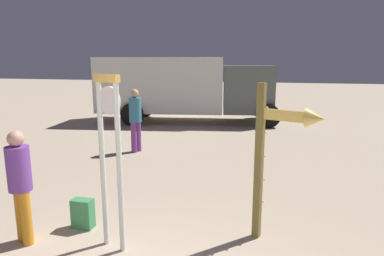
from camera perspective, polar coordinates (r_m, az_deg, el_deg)
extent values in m
cylinder|color=silver|center=(4.64, -14.95, -6.34)|extent=(0.07, 0.07, 2.24)
cylinder|color=silver|center=(4.41, -12.23, -7.11)|extent=(0.07, 0.07, 2.24)
cube|color=#F6C252|center=(4.32, -14.34, 8.22)|extent=(0.40, 0.21, 0.10)
cylinder|color=silver|center=(4.36, -13.87, 4.55)|extent=(0.36, 0.16, 0.36)
cube|color=black|center=(4.37, -13.63, 4.59)|extent=(0.05, 0.03, 0.08)
cube|color=black|center=(4.37, -13.63, 4.59)|extent=(0.13, 0.06, 0.02)
cube|color=olive|center=(4.76, 11.32, -5.85)|extent=(0.13, 0.13, 2.21)
cube|color=#F3CC5C|center=(4.50, 15.54, 2.05)|extent=(0.55, 0.24, 0.14)
cone|color=#F3CC5C|center=(4.39, 20.25, 1.56)|extent=(0.29, 0.31, 0.25)
sphere|color=beige|center=(4.92, 11.94, -12.16)|extent=(0.04, 0.04, 0.04)
sphere|color=#EDE296|center=(4.80, 12.10, -8.51)|extent=(0.04, 0.04, 0.04)
sphere|color=#F1E088|center=(4.70, 12.27, -4.70)|extent=(0.04, 0.04, 0.04)
sphere|color=#EFDD83|center=(4.62, 12.44, -0.74)|extent=(0.04, 0.04, 0.04)
sphere|color=#F0E798|center=(4.57, 12.61, 3.34)|extent=(0.04, 0.04, 0.04)
cylinder|color=orange|center=(5.38, -27.06, -13.04)|extent=(0.14, 0.14, 0.77)
cylinder|color=orange|center=(5.25, -26.37, -13.58)|extent=(0.14, 0.14, 0.77)
cylinder|color=#6F3D9A|center=(5.09, -27.40, -6.15)|extent=(0.31, 0.31, 0.61)
sphere|color=tan|center=(4.99, -27.83, -1.61)|extent=(0.21, 0.21, 0.21)
cube|color=#3B8E57|center=(5.49, -18.08, -13.67)|extent=(0.32, 0.18, 0.45)
cube|color=#289C61|center=(5.60, -17.43, -13.88)|extent=(0.22, 0.04, 0.20)
cylinder|color=#7E3B8F|center=(9.54, -9.13, -1.41)|extent=(0.16, 0.16, 0.85)
cylinder|color=#7E3B8F|center=(9.43, -9.86, -1.59)|extent=(0.16, 0.16, 0.85)
cylinder|color=teal|center=(9.35, -9.64, 3.05)|extent=(0.34, 0.34, 0.67)
sphere|color=tan|center=(9.30, -9.73, 5.81)|extent=(0.23, 0.23, 0.23)
cube|color=silver|center=(14.21, -5.26, 7.41)|extent=(5.41, 2.98, 2.21)
cube|color=#586360|center=(14.04, 9.45, 6.59)|extent=(2.27, 2.36, 1.89)
cube|color=black|center=(14.12, 13.54, 8.00)|extent=(0.31, 1.73, 0.83)
cylinder|color=black|center=(13.13, 12.87, 2.00)|extent=(0.93, 0.39, 0.90)
cylinder|color=black|center=(15.31, 11.77, 3.33)|extent=(0.93, 0.39, 0.90)
cylinder|color=black|center=(13.47, -10.14, 2.33)|extent=(0.93, 0.39, 0.90)
cylinder|color=black|center=(15.60, -8.04, 3.59)|extent=(0.93, 0.39, 0.90)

